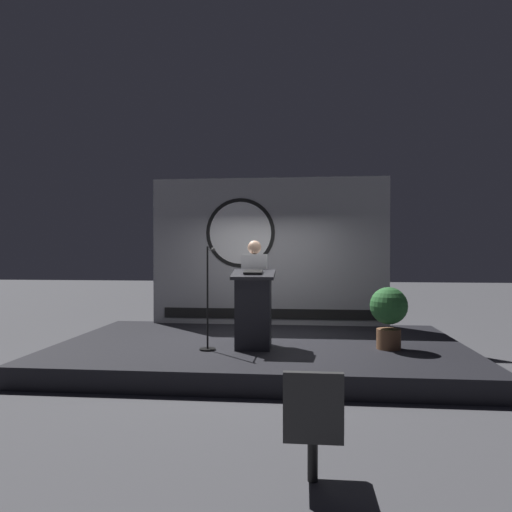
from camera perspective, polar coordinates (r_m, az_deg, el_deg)
name	(u,v)px	position (r m, az deg, el deg)	size (l,w,h in m)	color
ground_plane	(261,360)	(7.82, 0.56, -12.49)	(40.00, 40.00, 0.00)	#4C4C51
stage_platform	(261,351)	(7.79, 0.56, -11.42)	(6.40, 4.00, 0.30)	black
banner_display	(268,251)	(9.46, 1.43, 0.58)	(4.74, 0.12, 2.94)	#9E9EA3
podium	(253,310)	(7.13, -0.32, -6.54)	(0.64, 0.50, 1.19)	#26262B
speaker_person	(254,291)	(7.58, -0.19, -4.20)	(0.40, 0.26, 1.64)	black
microphone_stand	(208,312)	(7.15, -5.78, -6.79)	(0.24, 0.59, 1.54)	black
potted_plant	(389,312)	(7.41, 15.73, -6.49)	(0.56, 0.56, 0.93)	brown
audience_chair_left	(313,421)	(3.78, 6.89, -19.13)	(0.44, 0.45, 0.89)	black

